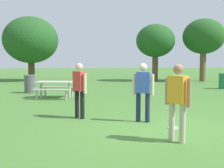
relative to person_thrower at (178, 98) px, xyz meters
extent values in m
plane|color=#447530|center=(-0.09, 1.26, -0.94)|extent=(120.00, 120.00, 0.00)
cylinder|color=#B7AD93|center=(0.08, -0.10, -0.53)|extent=(0.13, 0.13, 0.82)
cylinder|color=#B7AD93|center=(-0.08, 0.10, -0.53)|extent=(0.13, 0.13, 0.82)
cube|color=orange|center=(0.00, 0.00, 0.17)|extent=(0.40, 0.44, 0.58)
sphere|color=#9E7051|center=(0.00, 0.00, 0.59)|extent=(0.21, 0.21, 0.21)
cylinder|color=#9E7051|center=(0.15, -0.21, 0.12)|extent=(0.09, 0.09, 0.58)
cylinder|color=#9E7051|center=(-0.15, 0.21, 0.12)|extent=(0.09, 0.09, 0.58)
cylinder|color=black|center=(-2.07, 2.80, -0.53)|extent=(0.13, 0.13, 0.82)
cylinder|color=black|center=(-1.91, 2.59, -0.53)|extent=(0.13, 0.13, 0.82)
cube|color=#D83838|center=(-1.99, 2.70, 0.17)|extent=(0.40, 0.44, 0.58)
sphere|color=beige|center=(-1.99, 2.70, 0.59)|extent=(0.21, 0.21, 0.21)
cylinder|color=beige|center=(-2.14, 2.91, 0.12)|extent=(0.09, 0.09, 0.58)
cylinder|color=beige|center=(-1.84, 2.49, 0.12)|extent=(0.09, 0.09, 0.58)
cylinder|color=#1E234C|center=(-0.13, 1.89, -0.53)|extent=(0.13, 0.13, 0.82)
cylinder|color=#1E234C|center=(-0.37, 1.99, -0.53)|extent=(0.13, 0.13, 0.82)
cube|color=#3856B7|center=(-0.25, 1.94, 0.17)|extent=(0.43, 0.35, 0.58)
sphere|color=beige|center=(-0.25, 1.94, 0.59)|extent=(0.21, 0.21, 0.21)
cylinder|color=beige|center=(-0.01, 1.84, 0.12)|extent=(0.09, 0.09, 0.58)
cylinder|color=beige|center=(-0.49, 2.04, 0.12)|extent=(0.09, 0.09, 0.58)
cylinder|color=white|center=(0.33, 1.13, -0.93)|extent=(0.25, 0.25, 0.03)
cube|color=beige|center=(-3.03, 7.34, -0.20)|extent=(1.82, 1.11, 0.06)
cube|color=#B6B2A8|center=(-3.16, 6.77, -0.50)|extent=(1.72, 0.62, 0.05)
cube|color=#B6B2A8|center=(-2.91, 7.91, -0.50)|extent=(1.72, 0.62, 0.05)
cylinder|color=#B6B2A8|center=(-3.68, 7.48, -0.59)|extent=(0.11, 0.11, 0.71)
cylinder|color=#B6B2A8|center=(-3.81, 6.92, -0.73)|extent=(0.09, 0.09, 0.41)
cylinder|color=#B6B2A8|center=(-3.56, 8.05, -0.73)|extent=(0.09, 0.09, 0.41)
cylinder|color=#B6B2A8|center=(-2.39, 7.20, -0.59)|extent=(0.11, 0.11, 0.71)
cylinder|color=#B6B2A8|center=(-2.51, 6.63, -0.73)|extent=(0.09, 0.09, 0.41)
cylinder|color=#B6B2A8|center=(-2.26, 7.76, -0.73)|extent=(0.09, 0.09, 0.41)
cylinder|color=#515156|center=(-4.52, 9.59, -0.49)|extent=(0.56, 0.56, 0.90)
cylinder|color=slate|center=(-4.52, 9.59, -0.01)|extent=(0.59, 0.59, 0.06)
cylinder|color=#237047|center=(6.92, 10.21, -0.49)|extent=(0.56, 0.56, 0.90)
cylinder|color=#2E8657|center=(6.92, 10.21, -0.01)|extent=(0.59, 0.59, 0.06)
cylinder|color=#4C3823|center=(-5.80, 18.71, 0.17)|extent=(0.54, 0.54, 2.22)
ellipsoid|color=#21511E|center=(-5.80, 18.71, 2.55)|extent=(4.62, 4.62, 3.93)
cylinder|color=brown|center=(4.68, 17.23, 0.32)|extent=(0.49, 0.49, 2.53)
ellipsoid|color=#21511E|center=(4.68, 17.23, 2.49)|extent=(3.27, 3.27, 2.78)
cylinder|color=brown|center=(8.55, 16.32, 0.47)|extent=(0.50, 0.50, 2.82)
ellipsoid|color=#21511E|center=(8.55, 16.32, 2.82)|extent=(3.43, 3.43, 2.92)
camera|label=1|loc=(-2.12, -5.41, 0.76)|focal=43.80mm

